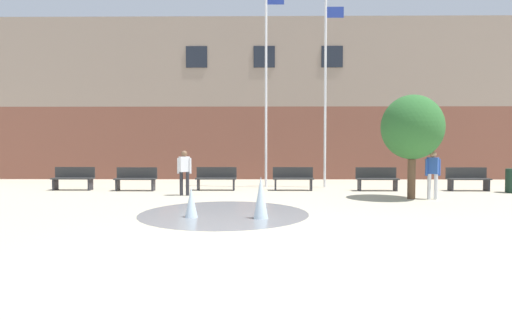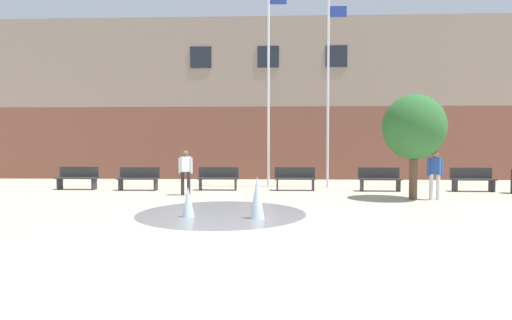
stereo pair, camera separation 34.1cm
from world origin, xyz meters
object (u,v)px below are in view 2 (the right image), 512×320
at_px(park_bench_under_right_flagpole, 295,178).
at_px(street_tree_near_building, 414,127).
at_px(flagpole_right, 329,87).
at_px(park_bench_center, 218,178).
at_px(park_bench_far_right, 472,179).
at_px(adult_in_red, 186,169).
at_px(park_bench_under_left_flagpole, 139,178).
at_px(park_bench_near_trashcan, 380,179).
at_px(flagpole_left, 269,80).
at_px(park_bench_far_left, 78,178).
at_px(teen_by_trashcan, 435,171).

relative_size(park_bench_under_right_flagpole, street_tree_near_building, 0.46).
bearing_deg(flagpole_right, street_tree_near_building, -58.16).
bearing_deg(park_bench_center, flagpole_right, 13.85).
relative_size(park_bench_far_right, adult_in_red, 1.01).
xyz_separation_m(park_bench_under_left_flagpole, flagpole_right, (7.64, 1.31, 3.74)).
relative_size(park_bench_under_right_flagpole, park_bench_far_right, 1.00).
height_order(park_bench_under_left_flagpole, adult_in_red, adult_in_red).
bearing_deg(park_bench_near_trashcan, park_bench_under_left_flagpole, -179.58).
relative_size(flagpole_left, street_tree_near_building, 2.47).
distance_m(adult_in_red, street_tree_near_building, 7.87).
distance_m(park_bench_near_trashcan, street_tree_near_building, 3.07).
bearing_deg(park_bench_center, park_bench_near_trashcan, -1.15).
height_order(park_bench_under_right_flagpole, park_bench_near_trashcan, same).
xyz_separation_m(park_bench_far_left, flagpole_right, (10.19, 1.12, 3.74)).
bearing_deg(park_bench_under_right_flagpole, teen_by_trashcan, -30.93).
xyz_separation_m(park_bench_under_left_flagpole, park_bench_under_right_flagpole, (6.18, 0.19, 0.00)).
bearing_deg(street_tree_near_building, park_bench_far_left, 168.60).
bearing_deg(park_bench_near_trashcan, park_bench_under_right_flagpole, 177.94).
distance_m(park_bench_far_left, flagpole_right, 10.91).
relative_size(park_bench_center, flagpole_left, 0.19).
relative_size(park_bench_under_right_flagpole, adult_in_red, 1.01).
relative_size(park_bench_far_left, street_tree_near_building, 0.46).
bearing_deg(flagpole_left, street_tree_near_building, -37.42).
relative_size(park_bench_far_right, teen_by_trashcan, 1.01).
bearing_deg(park_bench_far_right, park_bench_under_right_flagpole, 179.13).
bearing_deg(park_bench_under_right_flagpole, flagpole_right, 37.48).
xyz_separation_m(park_bench_near_trashcan, teen_by_trashcan, (1.10, -2.50, 0.45)).
xyz_separation_m(flagpole_left, flagpole_right, (2.49, 0.00, -0.28)).
height_order(adult_in_red, street_tree_near_building, street_tree_near_building).
bearing_deg(park_bench_center, park_bench_under_left_flagpole, -176.42).
bearing_deg(park_bench_near_trashcan, adult_in_red, -167.80).
bearing_deg(flagpole_right, park_bench_center, -166.15).
height_order(teen_by_trashcan, street_tree_near_building, street_tree_near_building).
xyz_separation_m(park_bench_center, park_bench_near_trashcan, (6.31, -0.13, 0.00)).
relative_size(park_bench_far_left, park_bench_center, 1.00).
bearing_deg(adult_in_red, park_bench_far_left, 127.79).
height_order(park_bench_far_left, park_bench_far_right, same).
xyz_separation_m(flagpole_left, street_tree_near_building, (4.74, -3.63, -2.14)).
distance_m(park_bench_under_right_flagpole, flagpole_left, 4.30).
relative_size(park_bench_center, adult_in_red, 1.01).
xyz_separation_m(park_bench_under_right_flagpole, flagpole_right, (1.46, 1.12, 3.74)).
height_order(park_bench_under_left_flagpole, park_bench_far_right, same).
distance_m(flagpole_left, flagpole_right, 2.51).
relative_size(park_bench_near_trashcan, adult_in_red, 1.01).
bearing_deg(park_bench_under_right_flagpole, park_bench_far_right, -0.87).
bearing_deg(street_tree_near_building, adult_in_red, 173.92).
bearing_deg(flagpole_right, flagpole_left, 180.00).
bearing_deg(adult_in_red, park_bench_under_left_flagpole, 112.98).
distance_m(park_bench_far_left, flagpole_left, 8.76).
relative_size(park_bench_far_left, park_bench_near_trashcan, 1.00).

